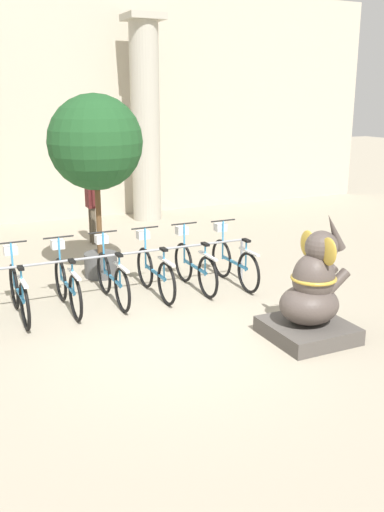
{
  "coord_description": "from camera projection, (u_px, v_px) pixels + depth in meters",
  "views": [
    {
      "loc": [
        -2.98,
        -6.56,
        3.23
      ],
      "look_at": [
        0.4,
        0.56,
        1.0
      ],
      "focal_mm": 40.0,
      "sensor_mm": 36.0,
      "label": 1
    }
  ],
  "objects": [
    {
      "name": "bicycle_2",
      "position": [
        19.0,
        291.0,
        8.49
      ],
      "size": [
        0.48,
        1.67,
        1.08
      ],
      "color": "black",
      "rests_on": "ground_plane"
    },
    {
      "name": "bicycle_4",
      "position": [
        112.0,
        277.0,
        9.15
      ],
      "size": [
        0.48,
        1.67,
        1.08
      ],
      "color": "black",
      "rests_on": "ground_plane"
    },
    {
      "name": "person_pedestrian",
      "position": [
        91.0,
        199.0,
        12.62
      ],
      "size": [
        0.22,
        0.47,
        1.68
      ],
      "color": "brown",
      "rests_on": "ground_plane"
    },
    {
      "name": "ground_plane",
      "position": [
        183.0,
        340.0,
        7.81
      ],
      "size": [
        60.0,
        60.0,
        0.0
      ],
      "primitive_type": "plane",
      "color": "#9E937F"
    },
    {
      "name": "building_facade",
      "position": [
        43.0,
        104.0,
        14.47
      ],
      "size": [
        20.0,
        0.2,
        6.0
      ],
      "color": "#BCB29E",
      "rests_on": "ground_plane"
    },
    {
      "name": "elephant_statue",
      "position": [
        312.0,
        297.0,
        7.73
      ],
      "size": [
        1.09,
        1.09,
        1.75
      ],
      "color": "#4C4742",
      "rests_on": "ground_plane"
    },
    {
      "name": "bicycle_5",
      "position": [
        155.0,
        271.0,
        9.45
      ],
      "size": [
        0.48,
        1.67,
        1.08
      ],
      "color": "black",
      "rests_on": "ground_plane"
    },
    {
      "name": "column_right",
      "position": [
        145.0,
        119.0,
        14.69
      ],
      "size": [
        0.93,
        0.93,
        5.16
      ],
      "color": "#ADA899",
      "rests_on": "ground_plane"
    },
    {
      "name": "bike_rack",
      "position": [
        87.0,
        265.0,
        9.01
      ],
      "size": [
        5.74,
        0.05,
        0.77
      ],
      "color": "gray",
      "rests_on": "ground_plane"
    },
    {
      "name": "bicycle_6",
      "position": [
        194.0,
        265.0,
        9.76
      ],
      "size": [
        0.48,
        1.67,
        1.08
      ],
      "color": "black",
      "rests_on": "ground_plane"
    },
    {
      "name": "bicycle_7",
      "position": [
        234.0,
        261.0,
        10.0
      ],
      "size": [
        0.48,
        1.67,
        1.08
      ],
      "color": "black",
      "rests_on": "ground_plane"
    },
    {
      "name": "potted_tree",
      "position": [
        95.0,
        147.0,
        9.9
      ],
      "size": [
        1.66,
        1.66,
        3.27
      ],
      "color": "#4C4C4C",
      "rests_on": "ground_plane"
    },
    {
      "name": "bicycle_3",
      "position": [
        67.0,
        284.0,
        8.81
      ],
      "size": [
        0.48,
        1.67,
        1.08
      ],
      "color": "black",
      "rests_on": "ground_plane"
    }
  ]
}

